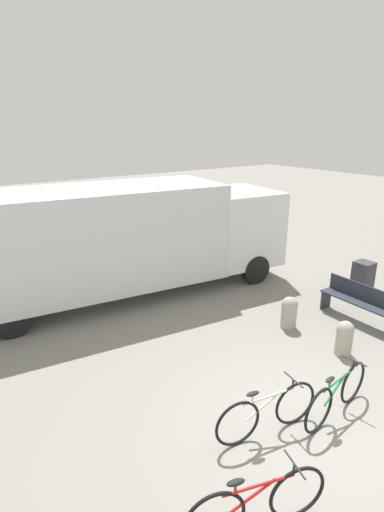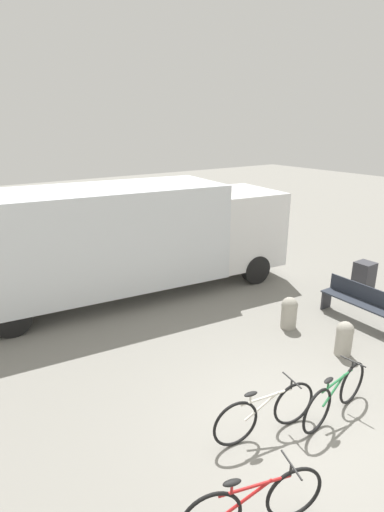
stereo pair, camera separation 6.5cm
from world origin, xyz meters
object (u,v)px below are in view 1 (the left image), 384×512
at_px(bollard_far_bench, 289,311).
at_px(bicycle_near, 257,504).
at_px(bicycle_far, 337,395).
at_px(utility_box, 363,278).
at_px(bollard_near_bench, 344,337).
at_px(park_bench, 360,301).
at_px(delivery_truck, 118,237).
at_px(bicycle_middle, 267,412).

bearing_deg(bollard_far_bench, bicycle_near, -142.19).
bearing_deg(bicycle_far, bicycle_near, -170.69).
distance_m(bicycle_near, utility_box, 7.92).
relative_size(bicycle_near, bollard_near_bench, 2.35).
bearing_deg(bollard_far_bench, park_bench, -24.95).
bearing_deg(bollard_near_bench, park_bench, 23.43).
bearing_deg(bicycle_near, utility_box, 41.45).
bearing_deg(bicycle_near, delivery_truck, 93.37).
bearing_deg(delivery_truck, utility_box, -27.69).
relative_size(park_bench, bicycle_near, 1.10).
xyz_separation_m(park_bench, bicycle_middle, (-4.45, -1.36, -0.12)).
bearing_deg(park_bench, bicycle_far, 119.00).
relative_size(bicycle_near, bicycle_far, 0.97).
bearing_deg(bicycle_middle, bicycle_near, -129.64).
height_order(bicycle_near, bicycle_far, same).
distance_m(delivery_truck, bicycle_near, 7.41).
relative_size(delivery_truck, bollard_far_bench, 12.74).
distance_m(delivery_truck, utility_box, 6.79).
bearing_deg(bollard_near_bench, bicycle_near, -157.34).
height_order(delivery_truck, bollard_near_bench, delivery_truck).
xyz_separation_m(bicycle_near, bollard_far_bench, (4.04, 3.13, 0.01)).
bearing_deg(bollard_near_bench, bollard_far_bench, 92.15).
bearing_deg(bollard_far_bench, bicycle_middle, -143.40).
bearing_deg(bollard_far_bench, delivery_truck, 120.59).
xyz_separation_m(bicycle_far, bollard_far_bench, (1.64, 2.46, 0.01)).
relative_size(park_bench, utility_box, 2.08).
distance_m(bicycle_middle, bollard_far_bench, 3.54).
bearing_deg(bollard_near_bench, delivery_truck, 113.98).
bearing_deg(bicycle_middle, bollard_far_bench, 46.43).
xyz_separation_m(delivery_truck, bollard_near_bench, (2.40, -5.39, -1.25)).
xyz_separation_m(bollard_far_bench, utility_box, (3.16, 0.17, 0.06)).
bearing_deg(bicycle_near, bollard_near_bench, 39.44).
distance_m(bollard_far_bench, utility_box, 3.16).
height_order(bollard_near_bench, utility_box, utility_box).
bearing_deg(park_bench, delivery_truck, 41.22).
xyz_separation_m(bicycle_far, bollard_near_bench, (1.70, 1.04, 0.00)).
bearing_deg(bicycle_middle, delivery_truck, 95.17).
bearing_deg(park_bench, utility_box, -57.97).
bearing_deg(utility_box, park_bench, -149.19).
xyz_separation_m(delivery_truck, bollard_far_bench, (2.35, -3.97, -1.25)).
bearing_deg(bollard_far_bench, bicycle_far, -123.67).
height_order(delivery_truck, bicycle_middle, delivery_truck).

